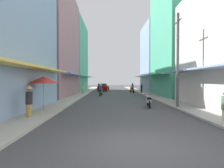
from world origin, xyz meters
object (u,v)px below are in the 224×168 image
motorbike_green (101,91)px  utility_pole (178,60)px  motorbike_orange (132,89)px  vendor_umbrella (44,80)px  motorbike_silver (148,101)px  pedestrian_far (29,100)px  pedestrian_foreground (142,88)px  pedestrian_midway (83,88)px  parked_car (102,87)px  motorbike_red (108,88)px

motorbike_green → utility_pole: (6.02, -11.17, 2.81)m
motorbike_orange → vendor_umbrella: (-7.93, -18.21, 1.36)m
motorbike_silver → pedestrian_far: pedestrian_far is taller
pedestrian_foreground → pedestrian_midway: pedestrian_midway is taller
utility_pole → vendor_umbrella: bearing=-170.7°
motorbike_silver → utility_pole: (1.99, -0.57, 3.01)m
motorbike_orange → parked_car: bearing=133.4°
pedestrian_midway → vendor_umbrella: 15.67m
pedestrian_foreground → parked_car: bearing=137.2°
parked_car → pedestrian_midway: (-2.63, -7.86, 0.20)m
pedestrian_foreground → pedestrian_far: (-9.35, -19.69, 0.22)m
pedestrian_foreground → pedestrian_far: pedestrian_far is taller
motorbike_orange → pedestrian_midway: (-7.62, -2.58, 0.23)m
motorbike_silver → pedestrian_foreground: size_ratio=1.16×
motorbike_orange → utility_pole: (1.19, -16.72, 2.81)m
pedestrian_midway → vendor_umbrella: bearing=-91.1°
motorbike_orange → pedestrian_midway: 8.05m
motorbike_orange → pedestrian_far: size_ratio=1.01×
motorbike_orange → pedestrian_foreground: size_ratio=1.14×
pedestrian_foreground → pedestrian_far: bearing=-115.4°
motorbike_orange → pedestrian_midway: size_ratio=1.07×
pedestrian_foreground → utility_pole: 16.29m
pedestrian_foreground → pedestrian_far: 21.80m
motorbike_silver → parked_car: bearing=101.1°
parked_car → pedestrian_foreground: bearing=-42.8°
pedestrian_midway → parked_car: bearing=71.5°
utility_pole → motorbike_red: bearing=101.5°
pedestrian_foreground → vendor_umbrella: 19.91m
motorbike_green → parked_car: 10.83m
motorbike_silver → pedestrian_far: (-7.14, -4.20, 0.49)m
motorbike_silver → pedestrian_foreground: (2.21, 15.49, 0.27)m
pedestrian_far → pedestrian_foreground: bearing=64.6°
motorbike_silver → pedestrian_far: size_ratio=1.03×
pedestrian_foreground → pedestrian_midway: 9.23m
motorbike_orange → parked_car: motorbike_orange is taller
motorbike_red → motorbike_orange: bearing=-65.6°
motorbike_orange → pedestrian_far: 21.84m
motorbike_orange → utility_pole: size_ratio=0.26×
utility_pole → pedestrian_midway: bearing=121.9°
parked_car → pedestrian_foreground: 8.73m
motorbike_silver → motorbike_orange: 16.17m
parked_car → pedestrian_far: 25.80m
parked_car → motorbike_red: bearing=74.3°
vendor_umbrella → utility_pole: bearing=9.3°
parked_car → pedestrian_foreground: pedestrian_foreground is taller
motorbike_silver → motorbike_orange: motorbike_orange is taller
motorbike_orange → vendor_umbrella: vendor_umbrella is taller
utility_pole → parked_car: bearing=105.7°
pedestrian_foreground → utility_pole: (-0.22, -16.06, 2.74)m
motorbike_orange → pedestrian_far: (-7.94, -20.35, 0.29)m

